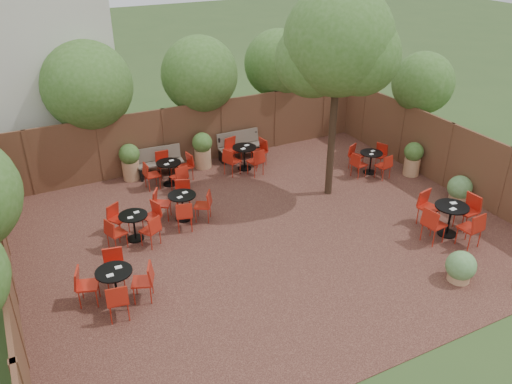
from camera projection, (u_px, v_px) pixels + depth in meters
name	position (u px, v px, depth m)	size (l,w,h in m)	color
ground	(267.00, 234.00, 13.42)	(80.00, 80.00, 0.00)	#354F23
courtyard_paving	(267.00, 234.00, 13.42)	(12.00, 10.00, 0.02)	#361A16
fence_back	(195.00, 134.00, 16.90)	(12.00, 0.08, 2.00)	#502E1E
fence_left	(6.00, 265.00, 10.54)	(0.08, 10.00, 2.00)	#502E1E
fence_right	(448.00, 155.00, 15.38)	(0.08, 10.00, 2.00)	#502E1E
neighbour_building	(16.00, 35.00, 16.05)	(5.00, 4.00, 8.00)	beige
overhang_foliage	(158.00, 102.00, 14.41)	(15.23, 10.44, 2.67)	#355D1E
courtyard_tree	(338.00, 48.00, 13.42)	(2.96, 2.89, 5.83)	black
park_bench_left	(159.00, 161.00, 16.30)	(1.45, 0.56, 0.88)	brown
park_bench_right	(239.00, 145.00, 17.41)	(1.49, 0.49, 0.92)	brown
bistro_tables	(252.00, 199.00, 14.13)	(10.18, 7.54, 0.95)	black
planters	(187.00, 162.00, 15.86)	(11.90, 4.31, 1.17)	tan
low_shrubs	(475.00, 232.00, 12.84)	(3.51, 4.37, 0.74)	tan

